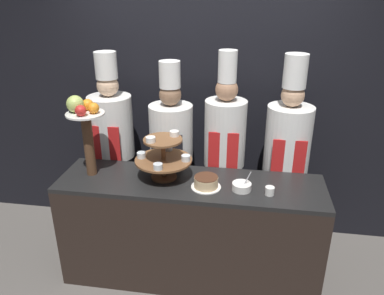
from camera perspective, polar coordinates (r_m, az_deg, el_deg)
The scene contains 11 objects.
wall_back at distance 3.55m, azimuth 1.89°, elevation 8.17°, with size 10.00×0.06×2.80m.
buffet_counter at distance 3.19m, azimuth -0.28°, elevation -12.51°, with size 2.09×0.57×0.92m.
tiered_stand at distance 2.93m, azimuth -4.39°, elevation -1.25°, with size 0.45×0.45×0.37m.
fruit_pedestal at distance 3.01m, azimuth -16.07°, elevation 3.75°, with size 0.30×0.30×0.65m.
cake_round at distance 2.85m, azimuth 2.15°, elevation -5.32°, with size 0.23×0.23×0.09m.
cup_white at distance 2.82m, azimuth 11.75°, elevation -6.48°, with size 0.07×0.07×0.06m.
serving_bowl_near at distance 2.84m, azimuth 7.58°, elevation -5.92°, with size 0.15×0.15×0.16m.
chef_left at distance 3.52m, azimuth -11.96°, elevation 0.68°, with size 0.39×0.39×1.83m.
chef_center_left at distance 3.39m, azimuth -3.14°, elevation -0.44°, with size 0.39×0.39×1.77m.
chef_center_right at distance 3.31m, azimuth 4.97°, elevation -0.32°, with size 0.36×0.36×1.87m.
chef_right at distance 3.33m, azimuth 14.18°, elevation -1.03°, with size 0.39×0.39×1.85m.
Camera 1 is at (0.41, -2.27, 2.33)m, focal length 35.00 mm.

